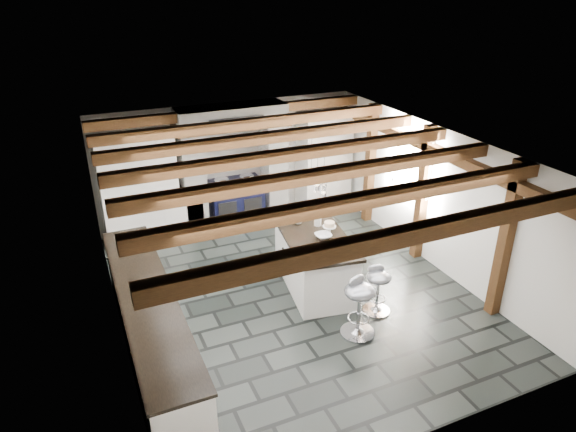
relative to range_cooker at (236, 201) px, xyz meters
name	(u,v)px	position (x,y,z in m)	size (l,w,h in m)	color
ground	(293,292)	(0.00, -2.68, -0.47)	(6.00, 6.00, 0.00)	black
room_shell	(223,201)	(-0.61, -1.26, 0.60)	(6.00, 6.03, 6.00)	silver
range_cooker	(236,201)	(0.00, 0.00, 0.00)	(1.00, 0.63, 0.99)	black
kitchen_island	(315,260)	(0.40, -2.61, -0.02)	(1.18, 1.87, 1.16)	white
bar_stool_near	(378,284)	(0.90, -3.59, -0.01)	(0.44, 0.44, 0.73)	silver
bar_stool_far	(359,300)	(0.39, -3.92, 0.07)	(0.52, 0.52, 0.86)	silver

